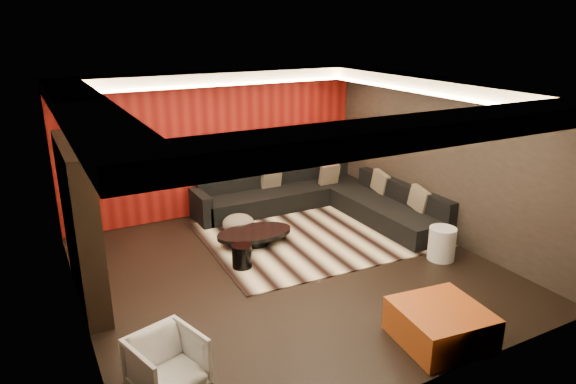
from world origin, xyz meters
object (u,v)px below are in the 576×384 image
orange_ottoman (440,325)px  sectional_sofa (321,201)px  armchair (167,364)px  white_side_table (442,244)px  coffee_table (255,237)px  drum_stool (242,256)px

orange_ottoman → sectional_sofa: bearing=76.8°
armchair → white_side_table: bearing=-5.0°
coffee_table → orange_ottoman: (0.79, -3.62, 0.09)m
armchair → drum_stool: bearing=34.3°
coffee_table → sectional_sofa: bearing=22.3°
armchair → sectional_sofa: bearing=24.9°
coffee_table → drum_stool: bearing=-126.9°
drum_stool → coffee_table: bearing=53.1°
orange_ottoman → sectional_sofa: (1.02, 4.36, 0.04)m
coffee_table → white_side_table: size_ratio=2.46×
drum_stool → armchair: armchair is taller
coffee_table → armchair: 3.75m
sectional_sofa → drum_stool: bearing=-148.0°
white_side_table → sectional_sofa: sectional_sofa is taller
orange_ottoman → sectional_sofa: size_ratio=0.27×
drum_stool → orange_ottoman: (1.33, -2.89, 0.02)m
coffee_table → drum_stool: 0.92m
coffee_table → drum_stool: drum_stool is taller
white_side_table → sectional_sofa: size_ratio=0.15×
drum_stool → armchair: 2.84m
armchair → sectional_sofa: 5.54m
orange_ottoman → drum_stool: bearing=114.8°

